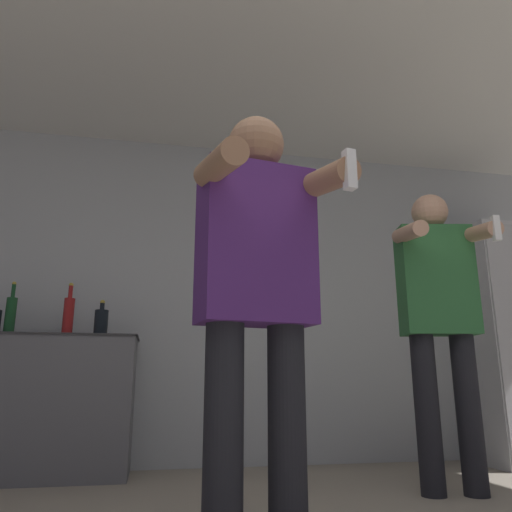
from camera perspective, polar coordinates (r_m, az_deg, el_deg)
The scene contains 9 objects.
wall_back at distance 4.01m, azimuth -4.61°, elevation -4.63°, with size 7.00×0.06×2.55m.
ceiling_slab at distance 3.15m, azimuth -0.49°, elevation 24.51°, with size 7.00×3.50×0.05m.
refrigerator at distance 4.54m, azimuth 26.64°, elevation -8.76°, with size 0.62×0.65×1.85m.
counter at distance 3.75m, azimuth -25.38°, elevation -15.20°, with size 1.47×0.53×0.92m.
bottle_clear_vodka at distance 3.65m, azimuth -20.65°, elevation -6.27°, with size 0.07×0.07×0.36m.
bottle_red_label at distance 3.62m, azimuth -17.29°, elevation -7.20°, with size 0.09×0.09×0.25m.
bottle_amber_bourbon at distance 3.73m, azimuth -26.25°, elevation -5.95°, with size 0.07×0.07×0.35m.
person_woman_foreground at distance 1.83m, azimuth 0.15°, elevation -3.22°, with size 0.55×0.53×1.63m.
person_man_side at distance 3.17m, azimuth 20.22°, elevation -5.72°, with size 0.57×0.58×1.75m.
Camera 1 is at (-0.45, -0.92, 0.60)m, focal length 35.00 mm.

